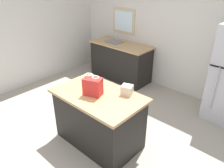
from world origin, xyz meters
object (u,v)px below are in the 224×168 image
(shopping_bag, at_px, (93,86))
(bottle, at_px, (87,80))
(small_box, at_px, (127,90))
(kitchen_island, at_px, (99,118))

(shopping_bag, bearing_deg, bottle, 152.19)
(small_box, bearing_deg, shopping_bag, -136.34)
(small_box, height_order, bottle, bottle)
(kitchen_island, distance_m, bottle, 0.63)
(kitchen_island, relative_size, shopping_bag, 4.41)
(shopping_bag, relative_size, bottle, 1.44)
(shopping_bag, relative_size, small_box, 1.95)
(bottle, bearing_deg, small_box, 16.63)
(kitchen_island, relative_size, bottle, 6.35)
(kitchen_island, height_order, small_box, small_box)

